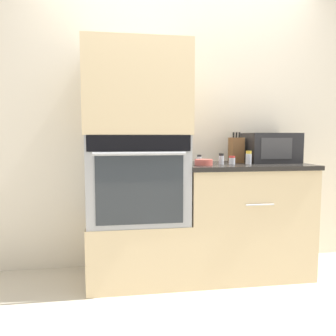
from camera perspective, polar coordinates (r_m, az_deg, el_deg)
ground_plane at (r=2.62m, az=4.40°, el=-20.64°), size 12.00×12.00×0.00m
wall_back at (r=2.97m, az=1.87°, el=7.34°), size 8.00×0.05×2.50m
oven_cabinet_base at (r=2.75m, az=-5.21°, el=-13.83°), size 0.78×0.60×0.49m
wall_oven at (r=2.61m, az=-5.32°, el=-1.70°), size 0.76×0.64×0.68m
oven_cabinet_upper at (r=2.62m, az=-5.45°, el=13.20°), size 0.78×0.60×0.68m
counter_unit at (r=2.87m, az=13.06°, el=-8.48°), size 1.03×0.63×0.93m
microwave at (r=2.98m, az=17.24°, el=3.40°), size 0.43×0.37×0.25m
knife_block at (r=2.88m, az=11.79°, el=3.11°), size 0.10×0.13×0.26m
bowl at (r=2.57m, az=6.22°, el=1.01°), size 0.14×0.14×0.05m
condiment_jar_near at (r=2.72m, az=13.86°, el=1.76°), size 0.05×0.05×0.11m
condiment_jar_mid at (r=2.68m, az=11.07°, el=1.34°), size 0.05×0.05×0.07m
condiment_jar_far at (r=2.66m, az=9.26°, el=1.57°), size 0.04×0.04×0.09m
condiment_jar_back at (r=2.81m, az=5.46°, el=1.59°), size 0.04×0.04×0.07m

